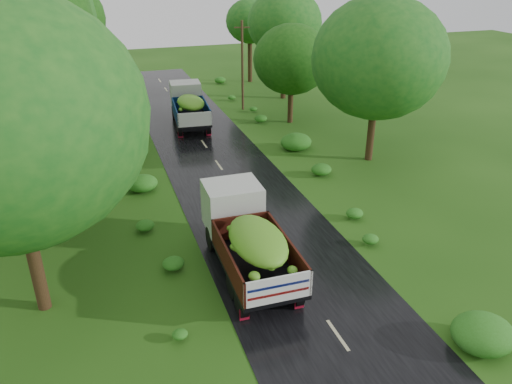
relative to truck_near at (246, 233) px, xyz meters
name	(u,v)px	position (x,y,z in m)	size (l,w,h in m)	color
ground	(338,335)	(1.72, -4.89, -1.63)	(120.00, 120.00, 0.00)	#1B450E
road	(284,259)	(1.72, 0.11, -1.62)	(6.50, 80.00, 0.02)	black
road_lines	(276,247)	(1.72, 1.11, -1.61)	(0.12, 69.60, 0.00)	#BFB78C
truck_near	(246,233)	(0.00, 0.00, 0.00)	(2.52, 6.90, 2.89)	black
truck_far	(189,104)	(1.70, 19.75, -0.06)	(2.90, 6.81, 2.79)	black
utility_pole	(242,65)	(6.74, 22.35, 2.03)	(1.24, 0.34, 7.11)	#382616
trees_left	(19,44)	(-8.79, 16.76, 5.33)	(7.16, 35.59, 10.21)	black
trees_right	(305,41)	(10.56, 18.82, 4.23)	(5.56, 26.20, 8.08)	black
shrubs	(227,172)	(1.72, 9.11, -1.28)	(11.90, 44.00, 0.70)	#276618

